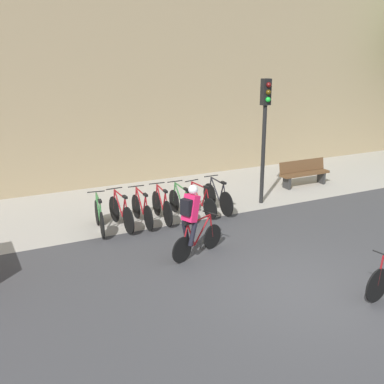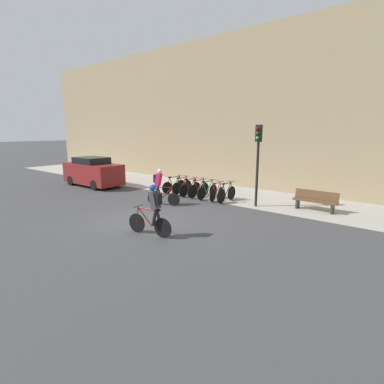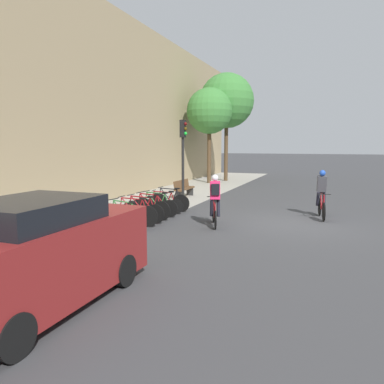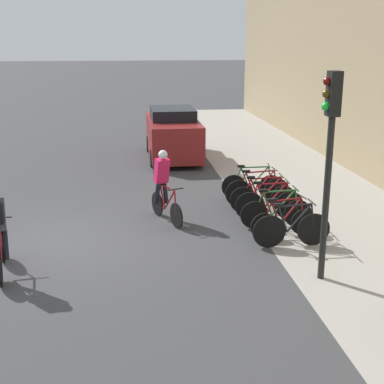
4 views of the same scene
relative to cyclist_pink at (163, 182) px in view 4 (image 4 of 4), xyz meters
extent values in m
plane|color=#3D3D3F|center=(1.34, -2.37, -0.95)|extent=(200.00, 200.00, 0.00)
cube|color=#A39E93|center=(1.34, 4.38, -0.94)|extent=(44.00, 4.50, 0.01)
cylinder|color=black|center=(0.67, 0.26, -0.64)|extent=(0.58, 0.25, 0.61)
cylinder|color=black|center=(-0.32, -0.13, -0.64)|extent=(0.58, 0.25, 0.61)
cylinder|color=maroon|center=(0.33, 0.13, -0.36)|extent=(0.56, 0.25, 0.62)
cylinder|color=maroon|center=(-0.04, -0.01, -0.38)|extent=(0.27, 0.14, 0.58)
cylinder|color=maroon|center=(0.22, 0.09, -0.08)|extent=(0.75, 0.32, 0.07)
cylinder|color=maroon|center=(-0.13, -0.05, -0.65)|extent=(0.41, 0.18, 0.05)
cylinder|color=maroon|center=(-0.23, -0.09, -0.37)|extent=(0.22, 0.11, 0.56)
cylinder|color=maroon|center=(0.63, 0.24, -0.35)|extent=(0.13, 0.08, 0.59)
cylinder|color=black|center=(0.59, 0.23, -0.02)|extent=(0.19, 0.44, 0.03)
cube|color=black|center=(-0.14, -0.06, -0.05)|extent=(0.22, 0.15, 0.06)
cube|color=#EA1E56|center=(-0.05, -0.02, 0.28)|extent=(0.41, 0.41, 0.63)
sphere|color=silver|center=(0.02, 0.01, 0.69)|extent=(0.28, 0.28, 0.22)
cylinder|color=black|center=(-0.06, -0.14, -0.30)|extent=(0.30, 0.20, 0.56)
cylinder|color=black|center=(-0.14, 0.06, -0.30)|extent=(0.26, 0.19, 0.56)
cube|color=black|center=(-0.18, -0.07, 0.33)|extent=(0.22, 0.29, 0.36)
cylinder|color=black|center=(2.23, -3.36, -0.61)|extent=(0.67, 0.14, 0.68)
cylinder|color=black|center=(3.32, -3.18, -0.61)|extent=(0.67, 0.14, 0.68)
cylinder|color=maroon|center=(2.60, -3.30, -0.33)|extent=(0.60, 0.14, 0.62)
cylinder|color=maroon|center=(3.10, -3.21, -0.62)|extent=(0.44, 0.10, 0.05)
cylinder|color=maroon|center=(2.27, -3.35, -0.32)|extent=(0.13, 0.06, 0.59)
cylinder|color=black|center=(3.06, -3.11, -0.26)|extent=(0.29, 0.15, 0.56)
cylinder|color=black|center=(-1.35, 3.09, -0.60)|extent=(0.14, 0.68, 0.68)
cylinder|color=black|center=(-1.51, 2.08, -0.60)|extent=(0.14, 0.68, 0.68)
cylinder|color=#2D6B33|center=(-1.40, 2.74, -0.32)|extent=(0.12, 0.56, 0.62)
cylinder|color=#2D6B33|center=(-1.46, 2.37, -0.34)|extent=(0.08, 0.27, 0.58)
cylinder|color=#2D6B33|center=(-1.42, 2.63, -0.04)|extent=(0.15, 0.76, 0.07)
cylinder|color=#2D6B33|center=(-1.48, 2.28, -0.61)|extent=(0.09, 0.41, 0.05)
cylinder|color=#2D6B33|center=(-1.49, 2.17, -0.33)|extent=(0.06, 0.22, 0.56)
cylinder|color=#2D6B33|center=(-1.36, 3.05, -0.31)|extent=(0.05, 0.12, 0.59)
cylinder|color=black|center=(-1.36, 3.01, 0.02)|extent=(0.46, 0.10, 0.03)
cube|color=black|center=(-1.48, 2.26, -0.01)|extent=(0.11, 0.21, 0.06)
cylinder|color=black|center=(-0.86, 3.10, -0.59)|extent=(0.07, 0.72, 0.72)
cylinder|color=black|center=(-0.81, 2.06, -0.59)|extent=(0.07, 0.72, 0.72)
cylinder|color=maroon|center=(-0.84, 2.75, -0.31)|extent=(0.07, 0.57, 0.62)
cylinder|color=maroon|center=(-0.82, 2.36, -0.32)|extent=(0.05, 0.27, 0.58)
cylinder|color=maroon|center=(-0.84, 2.63, -0.02)|extent=(0.08, 0.78, 0.07)
cylinder|color=maroon|center=(-0.82, 2.27, -0.60)|extent=(0.05, 0.42, 0.05)
cylinder|color=maroon|center=(-0.81, 2.15, -0.31)|extent=(0.04, 0.22, 0.56)
cylinder|color=maroon|center=(-0.86, 3.06, -0.30)|extent=(0.04, 0.12, 0.59)
cylinder|color=black|center=(-0.85, 3.02, 0.03)|extent=(0.46, 0.05, 0.03)
cube|color=black|center=(-0.82, 2.25, 0.00)|extent=(0.09, 0.20, 0.06)
cylinder|color=black|center=(-0.22, 3.11, -0.61)|extent=(0.06, 0.68, 0.68)
cylinder|color=black|center=(-0.26, 2.05, -0.61)|extent=(0.06, 0.68, 0.68)
cylinder|color=maroon|center=(-0.23, 2.75, -0.32)|extent=(0.06, 0.58, 0.62)
cylinder|color=maroon|center=(-0.25, 2.36, -0.34)|extent=(0.05, 0.27, 0.58)
cylinder|color=maroon|center=(-0.24, 2.63, -0.04)|extent=(0.07, 0.79, 0.07)
cylinder|color=maroon|center=(-0.25, 2.26, -0.61)|extent=(0.05, 0.43, 0.05)
cylinder|color=maroon|center=(-0.26, 2.15, -0.33)|extent=(0.04, 0.22, 0.56)
cylinder|color=maroon|center=(-0.22, 3.07, -0.32)|extent=(0.04, 0.12, 0.59)
cylinder|color=black|center=(-0.22, 3.03, 0.01)|extent=(0.46, 0.05, 0.03)
cube|color=black|center=(-0.25, 2.24, -0.02)|extent=(0.09, 0.20, 0.06)
cylinder|color=black|center=(0.39, 3.07, -0.59)|extent=(0.09, 0.71, 0.71)
cylinder|color=black|center=(0.32, 2.09, -0.59)|extent=(0.09, 0.71, 0.71)
cylinder|color=maroon|center=(0.37, 2.74, -0.31)|extent=(0.08, 0.54, 0.62)
cylinder|color=maroon|center=(0.34, 2.38, -0.33)|extent=(0.06, 0.26, 0.58)
cylinder|color=maroon|center=(0.36, 2.63, -0.03)|extent=(0.10, 0.73, 0.07)
cylinder|color=maroon|center=(0.33, 2.29, -0.60)|extent=(0.06, 0.40, 0.05)
cylinder|color=maroon|center=(0.32, 2.18, -0.32)|extent=(0.05, 0.21, 0.56)
cylinder|color=maroon|center=(0.39, 3.03, -0.30)|extent=(0.04, 0.12, 0.58)
cylinder|color=black|center=(0.38, 2.99, 0.03)|extent=(0.46, 0.06, 0.03)
cube|color=black|center=(0.33, 2.27, 0.00)|extent=(0.10, 0.21, 0.06)
cylinder|color=black|center=(0.96, 3.10, -0.61)|extent=(0.05, 0.67, 0.66)
cylinder|color=black|center=(0.94, 2.06, -0.61)|extent=(0.05, 0.67, 0.66)
cylinder|color=#2D6B33|center=(0.95, 2.75, -0.33)|extent=(0.05, 0.57, 0.62)
cylinder|color=#2D6B33|center=(0.94, 2.36, -0.35)|extent=(0.05, 0.27, 0.58)
cylinder|color=#2D6B33|center=(0.95, 2.63, -0.05)|extent=(0.06, 0.77, 0.07)
cylinder|color=#2D6B33|center=(0.94, 2.27, -0.62)|extent=(0.04, 0.42, 0.05)
cylinder|color=#2D6B33|center=(0.94, 2.16, -0.34)|extent=(0.04, 0.22, 0.56)
cylinder|color=#2D6B33|center=(0.96, 3.06, -0.32)|extent=(0.04, 0.12, 0.59)
cylinder|color=black|center=(0.96, 3.02, 0.01)|extent=(0.46, 0.04, 0.03)
cube|color=black|center=(0.94, 2.25, -0.02)|extent=(0.08, 0.20, 0.06)
cylinder|color=black|center=(1.47, 3.06, -0.65)|extent=(0.13, 0.60, 0.60)
cylinder|color=black|center=(1.62, 2.10, -0.65)|extent=(0.13, 0.60, 0.60)
cylinder|color=maroon|center=(1.52, 2.74, -0.36)|extent=(0.12, 0.54, 0.62)
cylinder|color=maroon|center=(1.58, 2.38, -0.38)|extent=(0.08, 0.25, 0.58)
cylinder|color=maroon|center=(1.54, 2.63, -0.08)|extent=(0.15, 0.72, 0.07)
cylinder|color=maroon|center=(1.59, 2.29, -0.65)|extent=(0.09, 0.39, 0.05)
cylinder|color=maroon|center=(1.61, 2.19, -0.37)|extent=(0.06, 0.21, 0.56)
cylinder|color=maroon|center=(1.47, 3.02, -0.36)|extent=(0.05, 0.12, 0.58)
cylinder|color=black|center=(1.48, 2.99, -0.03)|extent=(0.46, 0.10, 0.03)
cube|color=black|center=(1.59, 2.27, -0.06)|extent=(0.11, 0.21, 0.06)
cylinder|color=black|center=(2.13, 3.07, -0.59)|extent=(0.04, 0.72, 0.72)
cylinder|color=black|center=(2.14, 2.09, -0.59)|extent=(0.04, 0.72, 0.72)
cylinder|color=black|center=(2.13, 2.74, -0.31)|extent=(0.05, 0.54, 0.62)
cylinder|color=black|center=(2.14, 2.38, -0.32)|extent=(0.04, 0.25, 0.58)
cylinder|color=black|center=(2.14, 2.63, -0.02)|extent=(0.05, 0.73, 0.07)
cylinder|color=black|center=(2.14, 2.29, -0.60)|extent=(0.04, 0.39, 0.05)
cylinder|color=black|center=(2.14, 2.18, -0.31)|extent=(0.03, 0.21, 0.56)
cylinder|color=black|center=(2.13, 3.03, -0.30)|extent=(0.04, 0.11, 0.58)
cylinder|color=black|center=(2.13, 2.99, 0.03)|extent=(0.46, 0.03, 0.03)
cube|color=black|center=(2.14, 2.27, 0.00)|extent=(0.08, 0.20, 0.06)
cylinder|color=black|center=(3.74, 2.66, 0.94)|extent=(0.12, 0.12, 3.78)
cube|color=black|center=(3.74, 2.66, 2.46)|extent=(0.26, 0.20, 0.76)
sphere|color=#590C0C|center=(3.74, 2.53, 2.66)|extent=(0.15, 0.15, 0.15)
sphere|color=#4C380A|center=(3.74, 2.53, 2.46)|extent=(0.15, 0.15, 0.15)
sphere|color=green|center=(3.74, 2.53, 2.25)|extent=(0.15, 0.15, 0.15)
cube|color=maroon|center=(-6.96, 0.89, -0.13)|extent=(4.30, 1.78, 1.27)
cube|color=black|center=(-7.06, 0.89, 0.70)|extent=(2.06, 1.57, 0.40)
cylinder|color=black|center=(-5.62, 0.07, -0.64)|extent=(0.62, 0.20, 0.62)
cylinder|color=black|center=(-5.62, 1.71, -0.64)|extent=(0.62, 0.20, 0.62)
cylinder|color=black|center=(-8.29, 0.07, -0.64)|extent=(0.62, 0.20, 0.62)
cylinder|color=black|center=(-8.29, 1.71, -0.64)|extent=(0.62, 0.20, 0.62)
camera|label=1|loc=(-4.58, -9.10, 3.73)|focal=45.00mm
camera|label=2|loc=(10.08, -9.94, 2.57)|focal=28.00mm
camera|label=3|loc=(-11.65, -3.62, 1.77)|focal=35.00mm
camera|label=4|loc=(12.49, -0.87, 3.36)|focal=50.00mm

